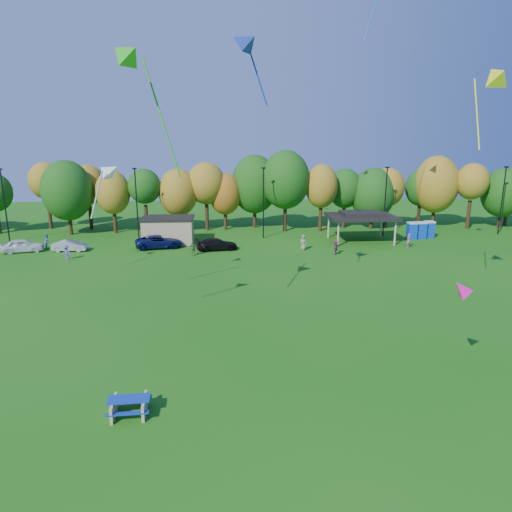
{
  "coord_description": "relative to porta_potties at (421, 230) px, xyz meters",
  "views": [
    {
      "loc": [
        -3.38,
        -18.1,
        12.29
      ],
      "look_at": [
        -1.55,
        6.0,
        6.19
      ],
      "focal_mm": 32.0,
      "sensor_mm": 36.0,
      "label": 1
    }
  ],
  "objects": [
    {
      "name": "ground",
      "position": [
        -22.34,
        -38.21,
        -1.1
      ],
      "size": [
        160.0,
        160.0,
        0.0
      ],
      "primitive_type": "plane",
      "color": "#19600F",
      "rests_on": "ground"
    },
    {
      "name": "tree_line",
      "position": [
        -23.37,
        7.31,
        4.82
      ],
      "size": [
        93.57,
        10.55,
        11.15
      ],
      "color": "black",
      "rests_on": "ground"
    },
    {
      "name": "lamp_posts",
      "position": [
        -20.34,
        1.79,
        3.8
      ],
      "size": [
        64.5,
        0.25,
        9.09
      ],
      "color": "black",
      "rests_on": "ground"
    },
    {
      "name": "utility_building",
      "position": [
        -32.34,
        -0.21,
        0.54
      ],
      "size": [
        6.3,
        4.3,
        3.25
      ],
      "color": "tan",
      "rests_on": "ground"
    },
    {
      "name": "pavilion",
      "position": [
        -8.34,
        -1.21,
        2.13
      ],
      "size": [
        8.2,
        6.2,
        3.77
      ],
      "color": "tan",
      "rests_on": "ground"
    },
    {
      "name": "porta_potties",
      "position": [
        0.0,
        0.0,
        0.0
      ],
      "size": [
        3.75,
        1.78,
        2.18
      ],
      "color": "#0D41B5",
      "rests_on": "ground"
    },
    {
      "name": "picnic_table",
      "position": [
        -30.14,
        -37.23,
        -0.62
      ],
      "size": [
        1.99,
        1.67,
        0.83
      ],
      "rotation": [
        0.0,
        0.0,
        0.05
      ],
      "color": "tan",
      "rests_on": "ground"
    },
    {
      "name": "car_a",
      "position": [
        -48.39,
        -3.94,
        -0.33
      ],
      "size": [
        4.82,
        2.94,
        1.53
      ],
      "primitive_type": "imported",
      "rotation": [
        0.0,
        0.0,
        1.84
      ],
      "color": "white",
      "rests_on": "ground"
    },
    {
      "name": "car_b",
      "position": [
        -43.17,
        -3.87,
        -0.46
      ],
      "size": [
        3.9,
        1.37,
        1.28
      ],
      "primitive_type": "imported",
      "rotation": [
        0.0,
        0.0,
        1.57
      ],
      "color": "#AFAFB5",
      "rests_on": "ground"
    },
    {
      "name": "car_c",
      "position": [
        -33.16,
        -3.03,
        -0.34
      ],
      "size": [
        5.85,
        3.48,
        1.52
      ],
      "primitive_type": "imported",
      "rotation": [
        0.0,
        0.0,
        1.75
      ],
      "color": "#0D164E",
      "rests_on": "ground"
    },
    {
      "name": "car_d",
      "position": [
        -26.34,
        -4.6,
        -0.41
      ],
      "size": [
        4.99,
        2.66,
        1.38
      ],
      "primitive_type": "imported",
      "rotation": [
        0.0,
        0.0,
        1.73
      ],
      "color": "black",
      "rests_on": "ground"
    },
    {
      "name": "far_person_0",
      "position": [
        -46.31,
        -2.07,
        -0.25
      ],
      "size": [
        0.78,
        0.92,
        1.69
      ],
      "primitive_type": "imported",
      "rotation": [
        0.0,
        0.0,
        1.75
      ],
      "color": "#5277B5",
      "rests_on": "ground"
    },
    {
      "name": "far_person_1",
      "position": [
        -3.67,
        -5.02,
        -0.25
      ],
      "size": [
        0.74,
        0.68,
        1.69
      ],
      "primitive_type": "imported",
      "rotation": [
        0.0,
        0.0,
        3.73
      ],
      "color": "#C45C8C",
      "rests_on": "ground"
    },
    {
      "name": "far_person_2",
      "position": [
        -28.95,
        -7.11,
        -0.26
      ],
      "size": [
        1.05,
        0.63,
        1.68
      ],
      "primitive_type": "imported",
      "rotation": [
        0.0,
        0.0,
        0.24
      ],
      "color": "#536D42",
      "rests_on": "ground"
    },
    {
      "name": "far_person_3",
      "position": [
        -13.1,
        -7.7,
        -0.28
      ],
      "size": [
        1.09,
        1.58,
        1.64
      ],
      "primitive_type": "imported",
      "rotation": [
        0.0,
        0.0,
        1.13
      ],
      "color": "#883861",
      "rests_on": "ground"
    },
    {
      "name": "far_person_4",
      "position": [
        -42.28,
        -7.87,
        -0.3
      ],
      "size": [
        1.17,
        0.91,
        1.59
      ],
      "primitive_type": "imported",
      "rotation": [
        0.0,
        0.0,
        5.92
      ],
      "color": "#5C50B0",
      "rests_on": "ground"
    },
    {
      "name": "far_person_5",
      "position": [
        -16.37,
        -5.34,
        -0.19
      ],
      "size": [
        1.0,
        1.06,
        1.82
      ],
      "primitive_type": "imported",
      "rotation": [
        0.0,
        0.0,
        5.37
      ],
      "color": "#818058",
      "rests_on": "ground"
    },
    {
      "name": "kite_3",
      "position": [
        -32.11,
        -28.9,
        9.48
      ],
      "size": [
        2.21,
        1.45,
        3.47
      ],
      "color": "silver"
    },
    {
      "name": "kite_5",
      "position": [
        -24.33,
        -26.23,
        17.01
      ],
      "size": [
        2.86,
        2.16,
        4.64
      ],
      "color": "navy"
    },
    {
      "name": "kite_9",
      "position": [
        -8.36,
        -26.87,
        15.18
      ],
      "size": [
        1.64,
        3.47,
        5.67
      ],
      "color": "yellow"
    },
    {
      "name": "kite_10",
      "position": [
        -14.19,
        -36.05,
        4.22
      ],
      "size": [
        1.36,
        1.15,
        1.16
      ],
      "color": "#E90C96"
    },
    {
      "name": "kite_13",
      "position": [
        -30.72,
        -30.03,
        15.56
      ],
      "size": [
        3.97,
        3.14,
        7.44
      ],
      "color": "green"
    }
  ]
}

